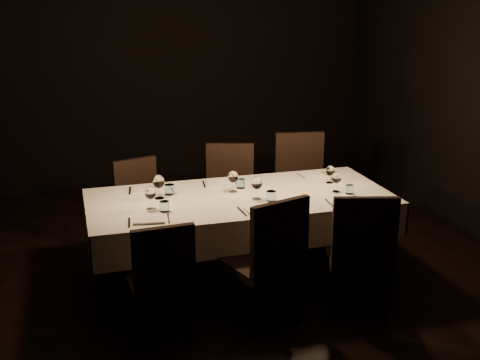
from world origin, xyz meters
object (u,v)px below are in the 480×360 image
object	(u,v)px
chair_near_left	(161,275)
chair_far_right	(301,181)
chair_far_left	(141,202)
chair_far_center	(230,190)
chair_near_right	(360,248)
dining_table	(240,204)
chair_near_center	(269,256)

from	to	relation	value
chair_near_left	chair_far_right	world-z (taller)	chair_far_right
chair_far_left	chair_far_center	xyz separation A→B (m)	(0.87, 0.02, 0.04)
chair_far_center	chair_near_right	bearing A→B (deg)	-53.57
chair_near_right	chair_far_left	distance (m)	2.19
dining_table	chair_far_left	size ratio (longest dim) A/B	2.80
chair_near_center	chair_far_right	bearing A→B (deg)	-137.03
chair_near_left	chair_near_center	xyz separation A→B (m)	(0.78, -0.02, 0.05)
chair_near_center	chair_far_left	size ratio (longest dim) A/B	1.12
chair_near_center	chair_far_right	distance (m)	1.87
dining_table	chair_near_right	distance (m)	1.09
chair_near_left	chair_near_right	xyz separation A→B (m)	(1.50, -0.05, 0.04)
chair_far_left	chair_near_right	bearing A→B (deg)	-66.75
chair_near_right	chair_far_left	size ratio (longest dim) A/B	1.10
dining_table	chair_far_right	bearing A→B (deg)	43.36
chair_near_right	chair_far_center	xyz separation A→B (m)	(-0.57, 1.66, -0.01)
chair_near_right	chair_near_center	bearing A→B (deg)	13.76
dining_table	chair_near_center	size ratio (longest dim) A/B	2.49
chair_far_left	chair_far_center	size ratio (longest dim) A/B	0.92
chair_far_left	chair_near_left	bearing A→B (deg)	-110.13
chair_far_right	chair_near_right	bearing A→B (deg)	-87.44
chair_near_left	chair_near_right	size ratio (longest dim) A/B	0.91
dining_table	chair_far_left	world-z (taller)	chair_far_left
chair_near_left	chair_far_right	xyz separation A→B (m)	(1.69, 1.61, 0.07)
chair_far_center	chair_near_center	bearing A→B (deg)	-77.61
chair_near_right	chair_far_right	bearing A→B (deg)	-80.39
chair_near_center	chair_near_right	bearing A→B (deg)	159.60
chair_far_center	chair_far_right	bearing A→B (deg)	17.79
chair_near_right	chair_far_left	bearing A→B (deg)	-32.59
chair_near_center	chair_near_right	xyz separation A→B (m)	(0.72, -0.03, -0.01)
dining_table	chair_far_left	distance (m)	1.12
chair_near_left	chair_near_right	bearing A→B (deg)	173.66
chair_near_right	chair_far_center	world-z (taller)	chair_near_right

